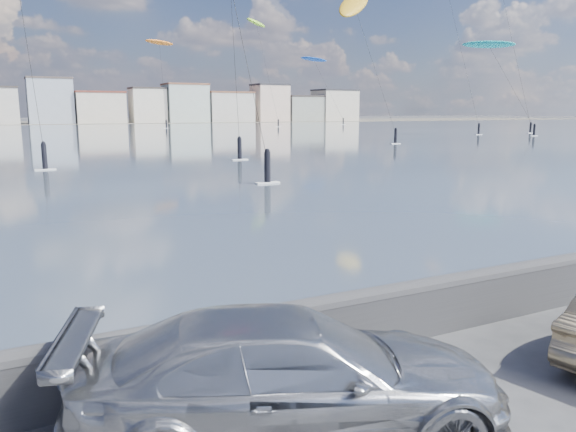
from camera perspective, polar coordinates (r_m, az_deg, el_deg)
The scene contains 10 objects.
bay_water at distance 96.56m, azimuth -25.04°, elevation 7.27°, with size 500.00×177.00×0.00m, color #3C4B59.
far_shore_strip at distance 204.98m, azimuth -26.26°, elevation 8.46°, with size 500.00×60.00×0.00m, color #4C473D.
seawall at distance 9.09m, azimuth -1.95°, elevation -11.99°, with size 400.00×0.36×1.08m.
far_buildings at distance 190.98m, azimuth -25.93°, elevation 10.21°, with size 240.79×13.26×14.60m.
car_silver at distance 7.33m, azimuth 0.38°, elevation -15.94°, with size 2.24×5.52×1.60m, color #A4A5AA.
kitesurfer_6 at distance 84.50m, azimuth 6.74°, elevation 20.52°, with size 9.84×18.00×22.12m.
kitesurfer_10 at distance 104.42m, azimuth 19.72°, elevation 16.00°, with size 6.04×13.74×16.07m.
kitesurfer_11 at distance 153.34m, azimuth -3.24°, elevation 18.93°, with size 9.81×16.07×27.64m.
kitesurfer_15 at distance 176.44m, azimuth 2.64°, elevation 15.54°, with size 7.01×19.07×20.77m.
kitesurfer_17 at distance 149.64m, azimuth -12.93°, elevation 16.69°, with size 8.75×17.86×21.58m.
Camera 1 is at (-3.53, -4.91, 4.09)m, focal length 35.00 mm.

